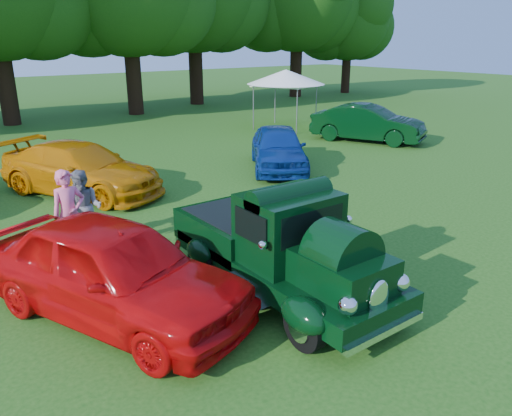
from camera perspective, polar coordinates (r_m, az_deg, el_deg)
ground at (r=9.50m, az=0.14°, el=-9.63°), size 120.00×120.00×0.00m
hero_pickup at (r=9.22m, az=2.79°, el=-4.66°), size 2.34×5.04×1.97m
red_convertible at (r=8.73m, az=-15.95°, el=-6.82°), size 3.78×5.42×1.71m
back_car_orange at (r=15.99m, az=-19.37°, el=4.21°), size 4.38×5.69×1.54m
back_car_blue at (r=18.07m, az=2.56°, el=6.90°), size 4.05×4.80×1.55m
back_car_green at (r=23.58m, az=12.65°, el=9.43°), size 3.72×5.30×1.66m
spectator_pink at (r=11.38m, az=-20.55°, el=-0.63°), size 0.71×0.48×1.93m
spectator_grey at (r=11.95m, az=-19.06°, el=0.00°), size 1.08×1.06×1.75m
canopy_tent at (r=26.38m, az=3.43°, el=14.68°), size 5.27×5.27×2.99m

